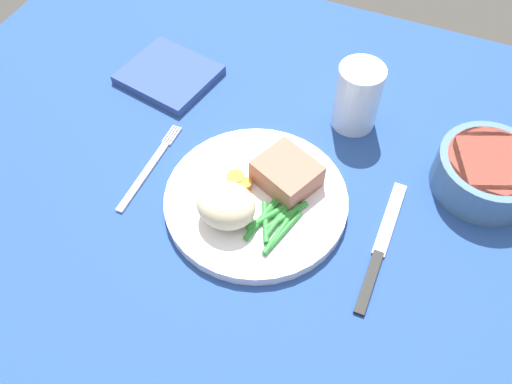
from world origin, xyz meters
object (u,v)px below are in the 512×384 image
at_px(knife, 380,248).
at_px(water_glass, 357,101).
at_px(salad_bowl, 487,171).
at_px(napkin, 169,75).
at_px(fork, 150,167).
at_px(dinner_plate, 256,200).
at_px(meat_portion, 290,175).

bearing_deg(knife, water_glass, 113.22).
distance_m(salad_bowl, napkin, 0.50).
height_order(knife, napkin, napkin).
distance_m(fork, napkin, 0.19).
bearing_deg(knife, napkin, 153.32).
distance_m(dinner_plate, knife, 0.17).
distance_m(meat_portion, knife, 0.15).
bearing_deg(water_glass, knife, -64.02).
bearing_deg(salad_bowl, napkin, 177.12).
bearing_deg(fork, salad_bowl, 15.07).
height_order(meat_portion, water_glass, water_glass).
xyz_separation_m(dinner_plate, knife, (0.17, -0.00, -0.01)).
distance_m(meat_portion, fork, 0.20).
bearing_deg(salad_bowl, fork, -160.77).
distance_m(dinner_plate, water_glass, 0.21).
relative_size(meat_portion, salad_bowl, 0.55).
distance_m(fork, water_glass, 0.31).
height_order(water_glass, napkin, water_glass).
xyz_separation_m(fork, napkin, (-0.06, 0.18, 0.01)).
relative_size(fork, water_glass, 1.62).
relative_size(dinner_plate, knife, 1.19).
bearing_deg(knife, salad_bowl, 53.84).
distance_m(dinner_plate, napkin, 0.29).
distance_m(water_glass, napkin, 0.30).
bearing_deg(napkin, fork, -69.97).
bearing_deg(water_glass, salad_bowl, -13.48).
bearing_deg(napkin, salad_bowl, -2.88).
distance_m(knife, napkin, 0.44).
relative_size(fork, salad_bowl, 1.20).
bearing_deg(dinner_plate, knife, -0.95).
xyz_separation_m(dinner_plate, salad_bowl, (0.27, 0.15, 0.02)).
relative_size(dinner_plate, napkin, 1.77).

